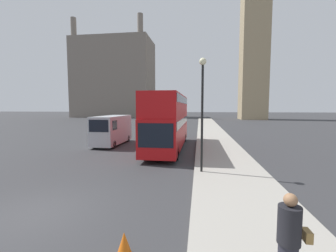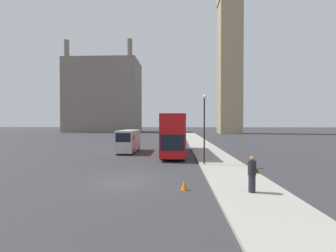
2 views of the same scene
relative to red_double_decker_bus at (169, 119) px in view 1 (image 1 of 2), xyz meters
name	(u,v)px [view 1 (image 1 of 2)]	position (x,y,z in m)	size (l,w,h in m)	color
ground_plane	(36,214)	(-2.72, -11.96, -2.48)	(300.00, 300.00, 0.00)	#333335
sidewalk_strip	(256,227)	(4.15, -11.96, -2.41)	(3.73, 120.00, 0.15)	#9E998E
building_block_distant	(115,79)	(-27.28, 58.38, 10.87)	(26.27, 14.83, 32.43)	slate
red_double_decker_bus	(169,119)	(0.00, 0.00, 0.00)	(2.44, 11.16, 4.43)	#B71114
white_van	(112,129)	(-5.44, 1.24, -1.06)	(1.96, 5.59, 2.66)	#B2B7BC
pedestrian	(289,242)	(4.15, -14.22, -1.44)	(0.56, 0.40, 1.79)	#23232D
street_lamp	(202,98)	(2.66, -6.85, 1.45)	(0.36, 0.36, 5.75)	black
traffic_cone	(124,243)	(0.81, -13.51, -2.21)	(0.36, 0.36, 0.55)	orange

